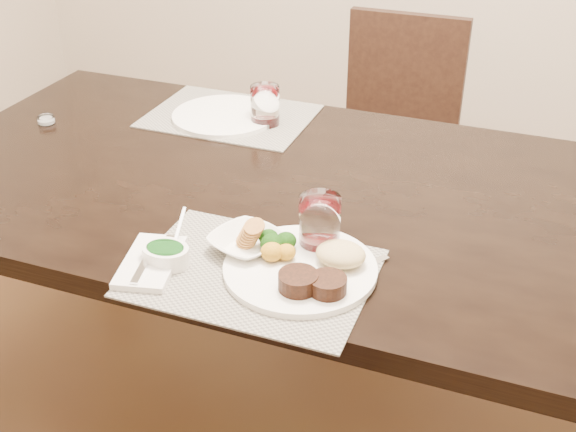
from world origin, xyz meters
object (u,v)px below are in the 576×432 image
at_px(cracker_bowl, 246,242).
at_px(chair_far, 395,131).
at_px(dinner_plate, 307,266).
at_px(far_plate, 224,116).
at_px(wine_glass_near, 320,226).
at_px(steak_knife, 354,288).

bearing_deg(cracker_bowl, chair_far, 88.68).
bearing_deg(dinner_plate, cracker_bowl, -177.33).
xyz_separation_m(cracker_bowl, far_plate, (-0.33, 0.60, -0.01)).
bearing_deg(wine_glass_near, steak_knife, -46.85).
xyz_separation_m(steak_knife, cracker_bowl, (-0.24, 0.05, 0.01)).
relative_size(dinner_plate, wine_glass_near, 2.60).
bearing_deg(cracker_bowl, far_plate, 119.00).
relative_size(steak_knife, cracker_bowl, 1.13).
bearing_deg(chair_far, cracker_bowl, -91.32).
bearing_deg(dinner_plate, far_plate, 143.34).
bearing_deg(chair_far, far_plate, -119.75).
relative_size(steak_knife, wine_glass_near, 1.73).
xyz_separation_m(dinner_plate, steak_knife, (0.10, -0.02, -0.01)).
height_order(dinner_plate, wine_glass_near, wine_glass_near).
relative_size(chair_far, wine_glass_near, 7.73).
distance_m(steak_knife, far_plate, 0.87).
bearing_deg(steak_knife, chair_far, 129.65).
bearing_deg(steak_knife, dinner_plate, -159.83).
height_order(cracker_bowl, far_plate, cracker_bowl).
relative_size(chair_far, far_plate, 3.02).
distance_m(chair_far, dinner_plate, 1.31).
distance_m(wine_glass_near, far_plate, 0.72).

